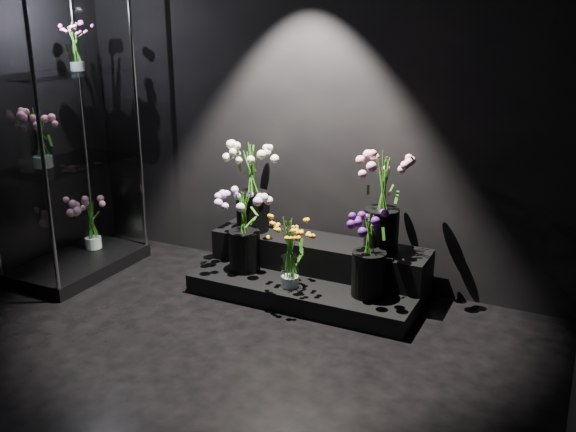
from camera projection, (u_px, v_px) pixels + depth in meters
The scene contains 12 objects.
floor at pixel (157, 401), 3.46m from camera, with size 4.00×4.00×0.00m, color black.
wall_back at pixel (312, 95), 4.73m from camera, with size 4.00×4.00×0.00m, color black.
display_riser at pixel (313, 271), 4.76m from camera, with size 1.66×0.74×0.37m.
display_case at pixel (64, 130), 4.81m from camera, with size 0.62×1.04×2.28m.
bouquet_orange_bells at pixel (290, 250), 4.45m from camera, with size 0.34×0.34×0.53m.
bouquet_lilac at pixel (244, 221), 4.70m from camera, with size 0.49×0.49×0.64m.
bouquet_purple at pixel (370, 246), 4.29m from camera, with size 0.43×0.43×0.62m.
bouquet_cream_roses at pixel (252, 181), 4.87m from camera, with size 0.47×0.47×0.69m.
bouquet_pink_roses at pixel (383, 196), 4.43m from camera, with size 0.44×0.44×0.71m.
bouquet_case_pink at pixel (40, 137), 4.68m from camera, with size 0.34×0.34×0.43m.
bouquet_case_magenta at pixel (75, 45), 4.77m from camera, with size 0.22×0.22×0.37m.
bouquet_case_base_pink at pixel (91, 220), 5.27m from camera, with size 0.40×0.40×0.46m.
Camera 1 is at (1.95, -2.36, 2.02)m, focal length 40.00 mm.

